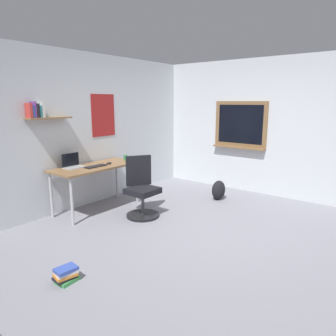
{
  "coord_description": "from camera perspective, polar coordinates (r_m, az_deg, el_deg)",
  "views": [
    {
      "loc": [
        -3.48,
        -2.0,
        1.79
      ],
      "look_at": [
        0.02,
        0.72,
        0.85
      ],
      "focal_mm": 33.48,
      "sensor_mm": 36.0,
      "label": 1
    }
  ],
  "objects": [
    {
      "name": "ground_plane",
      "position": [
        4.39,
        7.43,
        -12.17
      ],
      "size": [
        5.2,
        5.2,
        0.0
      ],
      "primitive_type": "plane",
      "color": "gray",
      "rests_on": "ground"
    },
    {
      "name": "wall_back",
      "position": [
        5.66,
        -14.24,
        6.69
      ],
      "size": [
        5.0,
        0.3,
        2.6
      ],
      "color": "silver",
      "rests_on": "ground"
    },
    {
      "name": "wall_right",
      "position": [
        6.28,
        19.06,
        6.87
      ],
      "size": [
        0.22,
        5.0,
        2.6
      ],
      "color": "silver",
      "rests_on": "ground"
    },
    {
      "name": "desk",
      "position": [
        5.32,
        -12.92,
        -0.33
      ],
      "size": [
        1.5,
        0.65,
        0.76
      ],
      "color": "olive",
      "rests_on": "ground"
    },
    {
      "name": "office_chair",
      "position": [
        4.98,
        -4.89,
        -4.16
      ],
      "size": [
        0.55,
        0.56,
        0.95
      ],
      "color": "black",
      "rests_on": "ground"
    },
    {
      "name": "laptop",
      "position": [
        5.21,
        -16.91,
        0.65
      ],
      "size": [
        0.31,
        0.21,
        0.23
      ],
      "color": "#ADAFB5",
      "rests_on": "desk"
    },
    {
      "name": "keyboard",
      "position": [
        5.19,
        -13.03,
        0.32
      ],
      "size": [
        0.37,
        0.13,
        0.02
      ],
      "primitive_type": "cube",
      "color": "black",
      "rests_on": "desk"
    },
    {
      "name": "computer_mouse",
      "position": [
        5.37,
        -10.72,
        0.87
      ],
      "size": [
        0.1,
        0.06,
        0.03
      ],
      "primitive_type": "ellipsoid",
      "color": "#262628",
      "rests_on": "desk"
    },
    {
      "name": "coffee_mug",
      "position": [
        5.69,
        -7.72,
        1.9
      ],
      "size": [
        0.08,
        0.08,
        0.09
      ],
      "primitive_type": "cylinder",
      "color": "#338C4C",
      "rests_on": "desk"
    },
    {
      "name": "backpack",
      "position": [
        5.91,
        9.18,
        -3.99
      ],
      "size": [
        0.32,
        0.22,
        0.36
      ],
      "primitive_type": "ellipsoid",
      "color": "black",
      "rests_on": "ground"
    },
    {
      "name": "book_stack_on_floor",
      "position": [
        3.49,
        -18.05,
        -17.98
      ],
      "size": [
        0.25,
        0.19,
        0.16
      ],
      "color": "#3D934C",
      "rests_on": "ground"
    }
  ]
}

